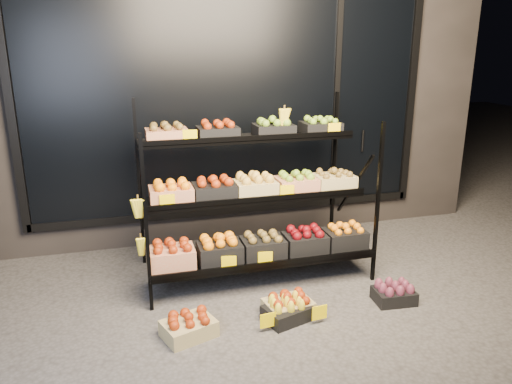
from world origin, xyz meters
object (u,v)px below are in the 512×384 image
object	(u,v)px
display_rack	(255,196)
floor_crate_midright	(288,305)
floor_crate_left	(189,326)
floor_crate_midleft	(287,310)

from	to	relation	value
display_rack	floor_crate_midright	xyz separation A→B (m)	(0.06, -0.81, -0.70)
floor_crate_midright	display_rack	bearing A→B (deg)	84.87
floor_crate_left	floor_crate_midleft	world-z (taller)	floor_crate_left
floor_crate_left	display_rack	bearing A→B (deg)	30.07
floor_crate_midleft	floor_crate_left	bearing A→B (deg)	164.10
display_rack	floor_crate_left	size ratio (longest dim) A/B	4.85
display_rack	floor_crate_midright	distance (m)	1.07
display_rack	floor_crate_midleft	xyz separation A→B (m)	(0.02, -0.88, -0.70)
floor_crate_midleft	floor_crate_midright	bearing A→B (deg)	46.23
display_rack	floor_crate_midright	bearing A→B (deg)	-85.82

